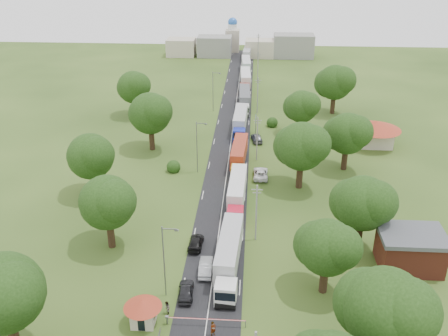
# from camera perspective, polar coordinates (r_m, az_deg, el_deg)

# --- Properties ---
(ground) EXTENTS (260.00, 260.00, 0.00)m
(ground) POSITION_cam_1_polar(r_m,az_deg,el_deg) (79.95, -0.31, -5.27)
(ground) COLOR #284115
(ground) RESTS_ON ground
(road) EXTENTS (8.00, 200.00, 0.04)m
(road) POSITION_cam_1_polar(r_m,az_deg,el_deg) (97.63, 0.50, 0.75)
(road) COLOR black
(road) RESTS_ON ground
(boom_barrier) EXTENTS (9.22, 0.35, 1.18)m
(boom_barrier) POSITION_cam_1_polar(r_m,az_deg,el_deg) (59.46, -3.41, -16.88)
(boom_barrier) COLOR slate
(boom_barrier) RESTS_ON ground
(guard_booth) EXTENTS (4.40, 4.40, 3.45)m
(guard_booth) POSITION_cam_1_polar(r_m,az_deg,el_deg) (59.51, -9.25, -15.55)
(guard_booth) COLOR #BCB19C
(guard_booth) RESTS_ON ground
(info_sign) EXTENTS (0.12, 3.10, 4.10)m
(info_sign) POSITION_cam_1_polar(r_m,az_deg,el_deg) (110.23, 3.65, 5.36)
(info_sign) COLOR slate
(info_sign) RESTS_ON ground
(pole_1) EXTENTS (1.60, 0.24, 9.00)m
(pole_1) POSITION_cam_1_polar(r_m,az_deg,el_deg) (71.40, 3.71, -5.05)
(pole_1) COLOR gray
(pole_1) RESTS_ON ground
(pole_2) EXTENTS (1.60, 0.24, 9.00)m
(pole_2) POSITION_cam_1_polar(r_m,az_deg,el_deg) (96.56, 3.81, 3.43)
(pole_2) COLOR gray
(pole_2) RESTS_ON ground
(pole_3) EXTENTS (1.60, 0.24, 9.00)m
(pole_3) POSITION_cam_1_polar(r_m,az_deg,el_deg) (122.96, 3.86, 8.34)
(pole_3) COLOR gray
(pole_3) RESTS_ON ground
(pole_4) EXTENTS (1.60, 0.24, 9.00)m
(pole_4) POSITION_cam_1_polar(r_m,az_deg,el_deg) (149.94, 3.90, 11.50)
(pole_4) COLOR gray
(pole_4) RESTS_ON ground
(pole_5) EXTENTS (1.60, 0.24, 9.00)m
(pole_5) POSITION_cam_1_polar(r_m,az_deg,el_deg) (177.24, 3.92, 13.69)
(pole_5) COLOR gray
(pole_5) RESTS_ON ground
(lamp_0) EXTENTS (2.03, 0.22, 10.00)m
(lamp_0) POSITION_cam_1_polar(r_m,az_deg,el_deg) (60.90, -6.76, -10.21)
(lamp_0) COLOR slate
(lamp_0) RESTS_ON ground
(lamp_1) EXTENTS (2.03, 0.22, 10.00)m
(lamp_1) POSITION_cam_1_polar(r_m,az_deg,el_deg) (91.26, -3.03, 2.68)
(lamp_1) COLOR slate
(lamp_1) RESTS_ON ground
(lamp_2) EXTENTS (2.03, 0.22, 10.00)m
(lamp_2) POSITION_cam_1_polar(r_m,az_deg,el_deg) (124.08, -1.20, 8.97)
(lamp_2) COLOR slate
(lamp_2) RESTS_ON ground
(tree_1) EXTENTS (9.60, 9.60, 12.05)m
(tree_1) POSITION_cam_1_polar(r_m,az_deg,el_deg) (52.58, 17.90, -14.99)
(tree_1) COLOR #382616
(tree_1) RESTS_ON ground
(tree_2) EXTENTS (8.00, 8.00, 10.10)m
(tree_2) POSITION_cam_1_polar(r_m,az_deg,el_deg) (61.88, 11.68, -8.80)
(tree_2) COLOR #382616
(tree_2) RESTS_ON ground
(tree_3) EXTENTS (8.80, 8.80, 11.07)m
(tree_3) POSITION_cam_1_polar(r_m,az_deg,el_deg) (71.03, 15.56, -3.84)
(tree_3) COLOR #382616
(tree_3) RESTS_ON ground
(tree_4) EXTENTS (9.60, 9.60, 12.05)m
(tree_4) POSITION_cam_1_polar(r_m,az_deg,el_deg) (85.73, 8.85, 2.52)
(tree_4) COLOR #382616
(tree_4) RESTS_ON ground
(tree_5) EXTENTS (8.80, 8.80, 11.07)m
(tree_5) POSITION_cam_1_polar(r_m,az_deg,el_deg) (94.55, 13.91, 3.87)
(tree_5) COLOR #382616
(tree_5) RESTS_ON ground
(tree_6) EXTENTS (8.00, 8.00, 10.10)m
(tree_6) POSITION_cam_1_polar(r_m,az_deg,el_deg) (109.65, 8.87, 6.98)
(tree_6) COLOR #382616
(tree_6) RESTS_ON ground
(tree_7) EXTENTS (9.60, 9.60, 12.05)m
(tree_7) POSITION_cam_1_polar(r_m,az_deg,el_deg) (124.67, 12.55, 9.55)
(tree_7) COLOR #382616
(tree_7) RESTS_ON ground
(tree_9) EXTENTS (9.60, 9.60, 12.05)m
(tree_9) POSITION_cam_1_polar(r_m,az_deg,el_deg) (56.64, -23.83, -12.80)
(tree_9) COLOR #382616
(tree_9) RESTS_ON ground
(tree_10) EXTENTS (8.80, 8.80, 11.07)m
(tree_10) POSITION_cam_1_polar(r_m,az_deg,el_deg) (70.51, -13.18, -3.78)
(tree_10) COLOR #382616
(tree_10) RESTS_ON ground
(tree_11) EXTENTS (8.80, 8.80, 11.07)m
(tree_11) POSITION_cam_1_polar(r_m,az_deg,el_deg) (85.33, -14.99, 1.35)
(tree_11) COLOR #382616
(tree_11) RESTS_ON ground
(tree_12) EXTENTS (9.60, 9.60, 12.05)m
(tree_12) POSITION_cam_1_polar(r_m,az_deg,el_deg) (101.50, -8.44, 6.23)
(tree_12) COLOR #382616
(tree_12) RESTS_ON ground
(tree_13) EXTENTS (8.80, 8.80, 11.07)m
(tree_13) POSITION_cam_1_polar(r_m,az_deg,el_deg) (122.00, -10.28, 9.09)
(tree_13) COLOR #382616
(tree_13) RESTS_ON ground
(house_brick) EXTENTS (8.60, 6.60, 5.20)m
(house_brick) POSITION_cam_1_polar(r_m,az_deg,el_deg) (71.47, 20.51, -8.72)
(house_brick) COLOR maroon
(house_brick) RESTS_ON ground
(house_cream) EXTENTS (10.08, 10.08, 5.80)m
(house_cream) POSITION_cam_1_polar(r_m,az_deg,el_deg) (108.29, 16.92, 4.26)
(house_cream) COLOR #BCB19C
(house_cream) RESTS_ON ground
(distant_town) EXTENTS (52.00, 8.00, 8.00)m
(distant_town) POSITION_cam_1_polar(r_m,az_deg,el_deg) (182.42, 2.36, 13.68)
(distant_town) COLOR gray
(distant_town) RESTS_ON ground
(church) EXTENTS (5.00, 5.00, 12.30)m
(church) POSITION_cam_1_polar(r_m,az_deg,el_deg) (190.05, 0.97, 14.77)
(church) COLOR #BCB19C
(church) RESTS_ON ground
(truck_0) EXTENTS (3.39, 15.75, 4.35)m
(truck_0) POSITION_cam_1_polar(r_m,az_deg,el_deg) (66.62, 0.56, -9.92)
(truck_0) COLOR white
(truck_0) RESTS_ON ground
(truck_1) EXTENTS (2.90, 14.84, 4.11)m
(truck_1) POSITION_cam_1_polar(r_m,az_deg,el_deg) (81.66, 1.49, -2.81)
(truck_1) COLOR red
(truck_1) RESTS_ON ground
(truck_2) EXTENTS (3.08, 14.62, 4.04)m
(truck_2) POSITION_cam_1_polar(r_m,az_deg,el_deg) (95.16, 1.73, 1.47)
(truck_2) COLOR gold
(truck_2) RESTS_ON ground
(truck_3) EXTENTS (3.00, 15.38, 4.26)m
(truck_3) POSITION_cam_1_polar(r_m,az_deg,el_deg) (111.96, 1.86, 5.32)
(truck_3) COLOR #1A29A0
(truck_3) RESTS_ON ground
(truck_4) EXTENTS (3.13, 15.49, 4.28)m
(truck_4) POSITION_cam_1_polar(r_m,az_deg,el_deg) (127.46, 2.35, 7.86)
(truck_4) COLOR white
(truck_4) RESTS_ON ground
(truck_5) EXTENTS (3.26, 15.68, 4.33)m
(truck_5) POSITION_cam_1_polar(r_m,az_deg,el_deg) (144.70, 2.47, 10.04)
(truck_5) COLOR #9E2A18
(truck_5) RESTS_ON ground
(truck_6) EXTENTS (3.25, 14.95, 4.13)m
(truck_6) POSITION_cam_1_polar(r_m,az_deg,el_deg) (160.66, 2.54, 11.57)
(truck_6) COLOR #286C44
(truck_6) RESTS_ON ground
(truck_7) EXTENTS (2.73, 13.83, 3.83)m
(truck_7) POSITION_cam_1_polar(r_m,az_deg,el_deg) (177.08, 2.64, 12.83)
(truck_7) COLOR silver
(truck_7) RESTS_ON ground
(car_lane_front) EXTENTS (2.16, 4.70, 1.56)m
(car_lane_front) POSITION_cam_1_polar(r_m,az_deg,el_deg) (63.46, -4.38, -13.83)
(car_lane_front) COLOR black
(car_lane_front) RESTS_ON ground
(car_lane_mid) EXTENTS (1.84, 4.92, 1.61)m
(car_lane_mid) POSITION_cam_1_polar(r_m,az_deg,el_deg) (67.09, -2.09, -11.24)
(car_lane_mid) COLOR #A2A5AB
(car_lane_mid) RESTS_ON ground
(car_lane_rear) EXTENTS (2.09, 4.83, 1.38)m
(car_lane_rear) POSITION_cam_1_polar(r_m,az_deg,el_deg) (72.02, -3.24, -8.49)
(car_lane_rear) COLOR black
(car_lane_rear) RESTS_ON ground
(car_verge_near) EXTENTS (2.59, 5.61, 1.56)m
(car_verge_near) POSITION_cam_1_polar(r_m,az_deg,el_deg) (91.33, 4.21, -0.62)
(car_verge_near) COLOR white
(car_verge_near) RESTS_ON ground
(car_verge_far) EXTENTS (2.79, 5.15, 1.66)m
(car_verge_far) POSITION_cam_1_polar(r_m,az_deg,el_deg) (106.92, 3.77, 3.45)
(car_verge_far) COLOR #52555A
(car_verge_far) RESTS_ON ground
(pedestrian_near) EXTENTS (0.83, 0.80, 1.92)m
(pedestrian_near) POSITION_cam_1_polar(r_m,az_deg,el_deg) (58.16, -1.27, -17.91)
(pedestrian_near) COLOR gray
(pedestrian_near) RESTS_ON ground
(pedestrian_booth) EXTENTS (0.79, 0.94, 1.72)m
(pedestrian_booth) POSITION_cam_1_polar(r_m,az_deg,el_deg) (61.17, -6.55, -15.62)
(pedestrian_booth) COLOR gray
(pedestrian_booth) RESTS_ON ground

